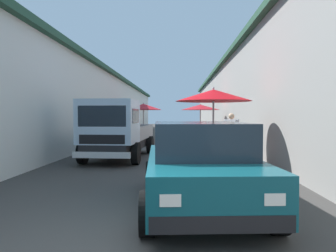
{
  "coord_description": "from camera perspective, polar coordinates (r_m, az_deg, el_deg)",
  "views": [
    {
      "loc": [
        -3.34,
        -0.73,
        1.57
      ],
      "look_at": [
        10.97,
        -0.23,
        1.11
      ],
      "focal_mm": 34.51,
      "sensor_mm": 36.0,
      "label": 1
    }
  ],
  "objects": [
    {
      "name": "ground",
      "position": [
        16.92,
        -0.47,
        -3.48
      ],
      "size": [
        90.0,
        90.0,
        0.0
      ],
      "primitive_type": "plane",
      "color": "#3D3A38"
    },
    {
      "name": "vendor_by_crates",
      "position": [
        12.15,
        11.12,
        -1.05
      ],
      "size": [
        0.48,
        0.5,
        1.66
      ],
      "color": "navy",
      "rests_on": "ground"
    },
    {
      "name": "hatchback_car",
      "position": [
        5.62,
        5.55,
        -6.66
      ],
      "size": [
        4.02,
        2.14,
        1.45
      ],
      "color": "#0F4C56",
      "rests_on": "ground"
    },
    {
      "name": "parked_scooter",
      "position": [
        17.9,
        -9.46,
        -1.78
      ],
      "size": [
        1.68,
        0.51,
        1.14
      ],
      "color": "black",
      "rests_on": "ground"
    },
    {
      "name": "building_left_whitewash",
      "position": [
        20.6,
        -20.09,
        3.44
      ],
      "size": [
        49.8,
        7.5,
        4.36
      ],
      "color": "silver",
      "rests_on": "ground"
    },
    {
      "name": "building_right_concrete",
      "position": [
        20.12,
        20.25,
        4.44
      ],
      "size": [
        49.8,
        7.5,
        5.03
      ],
      "color": "gray",
      "rests_on": "ground"
    },
    {
      "name": "delivery_truck",
      "position": [
        11.2,
        -9.45,
        -0.89
      ],
      "size": [
        5.01,
        2.19,
        2.08
      ],
      "color": "black",
      "rests_on": "ground"
    },
    {
      "name": "fruit_stall_far_left",
      "position": [
        19.62,
        5.6,
        2.24
      ],
      "size": [
        2.35,
        2.35,
        2.32
      ],
      "color": "#9E9EA3",
      "rests_on": "ground"
    },
    {
      "name": "fruit_stall_mid_lane",
      "position": [
        20.8,
        -4.43,
        2.57
      ],
      "size": [
        2.37,
        2.37,
        2.41
      ],
      "color": "#9E9EA3",
      "rests_on": "ground"
    },
    {
      "name": "fruit_stall_far_right",
      "position": [
        9.87,
        8.03,
        3.54
      ],
      "size": [
        2.32,
        2.32,
        2.44
      ],
      "color": "#9E9EA3",
      "rests_on": "ground"
    }
  ]
}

